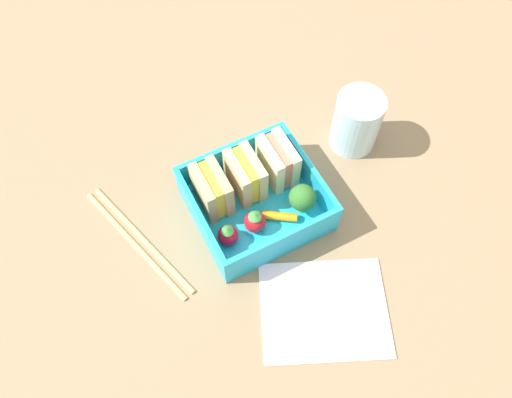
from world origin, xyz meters
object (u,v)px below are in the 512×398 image
at_px(sandwich_left, 212,190).
at_px(broccoli_floret, 302,198).
at_px(sandwich_center, 278,161).
at_px(chopstick_pair, 138,241).
at_px(sandwich_center_left, 245,176).
at_px(strawberry_far_left, 255,221).
at_px(drinking_glass, 357,122).
at_px(folded_napkin, 324,309).
at_px(strawberry_left, 228,235).
at_px(carrot_stick_far_left, 280,216).

xyz_separation_m(sandwich_left, broccoli_floret, (0.09, -0.06, -0.00)).
xyz_separation_m(sandwich_center, broccoli_floret, (0.00, -0.06, -0.00)).
bearing_deg(chopstick_pair, sandwich_left, 1.01).
distance_m(sandwich_left, sandwich_center_left, 0.04).
relative_size(strawberry_far_left, broccoli_floret, 0.73).
xyz_separation_m(broccoli_floret, chopstick_pair, (-0.19, 0.06, -0.04)).
bearing_deg(strawberry_far_left, chopstick_pair, 158.46).
distance_m(drinking_glass, folded_napkin, 0.24).
relative_size(broccoli_floret, drinking_glass, 0.54).
distance_m(sandwich_center, strawberry_far_left, 0.08).
bearing_deg(broccoli_floret, drinking_glass, 28.69).
distance_m(sandwich_center, strawberry_left, 0.11).
height_order(sandwich_center_left, carrot_stick_far_left, sandwich_center_left).
height_order(sandwich_center, drinking_glass, drinking_glass).
bearing_deg(broccoli_floret, strawberry_far_left, 176.12).
xyz_separation_m(carrot_stick_far_left, chopstick_pair, (-0.16, 0.06, -0.01)).
height_order(strawberry_far_left, drinking_glass, drinking_glass).
relative_size(sandwich_center_left, drinking_glass, 0.71).
height_order(sandwich_center_left, chopstick_pair, sandwich_center_left).
height_order(strawberry_left, carrot_stick_far_left, strawberry_left).
bearing_deg(broccoli_floret, sandwich_center_left, 128.62).
distance_m(sandwich_center_left, drinking_glass, 0.16).
xyz_separation_m(sandwich_left, chopstick_pair, (-0.10, -0.00, -0.04)).
xyz_separation_m(sandwich_center, chopstick_pair, (-0.19, -0.00, -0.04)).
xyz_separation_m(sandwich_left, strawberry_left, (-0.01, -0.06, -0.02)).
relative_size(sandwich_center_left, carrot_stick_far_left, 1.39).
bearing_deg(strawberry_far_left, sandwich_center, 42.24).
distance_m(sandwich_center, folded_napkin, 0.19).
distance_m(sandwich_center_left, sandwich_center, 0.04).
bearing_deg(sandwich_left, drinking_glass, 1.79).
distance_m(strawberry_left, strawberry_far_left, 0.04).
relative_size(carrot_stick_far_left, folded_napkin, 0.29).
xyz_separation_m(sandwich_left, folded_napkin, (0.05, -0.18, -0.04)).
distance_m(sandwich_left, folded_napkin, 0.19).
relative_size(sandwich_center_left, strawberry_left, 1.87).
relative_size(sandwich_left, sandwich_center, 1.00).
bearing_deg(sandwich_left, strawberry_far_left, -61.24).
distance_m(sandwich_center, drinking_glass, 0.12).
distance_m(sandwich_center, chopstick_pair, 0.20).
bearing_deg(folded_napkin, broccoli_floret, 72.66).
relative_size(sandwich_center_left, chopstick_pair, 0.31).
relative_size(strawberry_left, strawberry_far_left, 0.96).
distance_m(sandwich_center_left, strawberry_far_left, 0.06).
bearing_deg(strawberry_far_left, strawberry_left, -178.13).
height_order(sandwich_left, folded_napkin, sandwich_left).
relative_size(strawberry_far_left, folded_napkin, 0.23).
height_order(sandwich_center_left, broccoli_floret, sandwich_center_left).
bearing_deg(sandwich_center, strawberry_left, -150.04).
bearing_deg(chopstick_pair, sandwich_center, 0.54).
xyz_separation_m(sandwich_center_left, chopstick_pair, (-0.15, -0.00, -0.04)).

